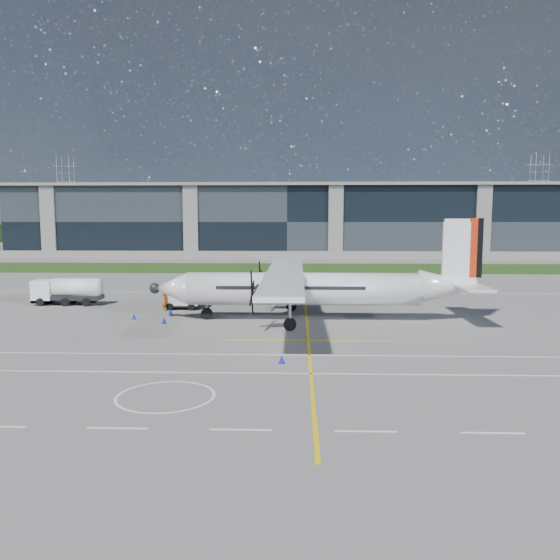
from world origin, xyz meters
The scene contains 17 objects.
ground centered at (0.00, 40.00, 0.00)m, with size 400.00×400.00×0.00m, color slate.
grass_strip centered at (0.00, 48.00, 0.02)m, with size 400.00×18.00×0.04m, color #1E4011.
terminal_building centered at (0.00, 80.00, 7.50)m, with size 120.00×20.00×15.00m, color black.
tree_line centered at (0.00, 140.00, 3.00)m, with size 400.00×6.00×6.00m, color black.
pylon_west centered at (-80.00, 150.00, 15.00)m, with size 9.00×4.60×30.00m, color gray, non-canonical shape.
pylon_east centered at (85.00, 150.00, 15.00)m, with size 9.00×4.60×30.00m, color gray, non-canonical shape.
yellow_taxiway_centerline centered at (3.00, 10.00, 0.01)m, with size 0.20×70.00×0.01m, color yellow.
white_lane_line centered at (0.00, -14.00, 0.01)m, with size 90.00×0.15×0.01m, color white.
turboprop_aircraft centered at (3.69, 1.66, 4.20)m, with size 27.02×28.03×8.41m, color white, non-canonical shape.
fuel_tanker_truck centered at (-20.62, 8.90, 1.29)m, with size 6.87×2.23×2.58m, color white, non-canonical shape.
baggage_tug centered at (-8.45, 6.87, 0.99)m, with size 3.29×1.98×1.98m, color white, non-canonical shape.
ground_crew_person centered at (-9.86, 5.79, 0.97)m, with size 0.79×0.56×1.94m, color #F25907.
safety_cone_portwing centered at (1.35, -11.90, 0.25)m, with size 0.36×0.36×0.50m, color #0B11C9.
safety_cone_stbdwing centered at (1.31, 16.01, 0.25)m, with size 0.36×0.36×0.50m, color #0B11C9.
safety_cone_nose_port centered at (-8.47, -0.19, 0.25)m, with size 0.36×0.36×0.50m, color #0B11C9.
safety_cone_fwd centered at (-11.41, 1.51, 0.25)m, with size 0.36×0.36×0.50m, color #0B11C9.
safety_cone_nose_stbd centered at (-8.92, 3.94, 0.25)m, with size 0.36×0.36×0.50m, color #0B11C9.
Camera 1 is at (2.28, -42.94, 8.47)m, focal length 35.00 mm.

